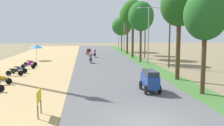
% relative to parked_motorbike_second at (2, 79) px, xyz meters
% --- Properties ---
extents(ground_plane, '(180.00, 180.00, 0.00)m').
position_rel_parked_motorbike_second_xyz_m(ground_plane, '(10.43, -10.72, -0.55)').
color(ground_plane, '#7A6B4C').
extents(road_strip, '(9.00, 140.00, 0.08)m').
position_rel_parked_motorbike_second_xyz_m(road_strip, '(10.43, -10.72, -0.51)').
color(road_strip, '#565659').
rests_on(road_strip, ground).
extents(parked_motorbike_second, '(1.80, 0.54, 0.94)m').
position_rel_parked_motorbike_second_xyz_m(parked_motorbike_second, '(0.00, 0.00, 0.00)').
color(parked_motorbike_second, black).
rests_on(parked_motorbike_second, dirt_shoulder).
extents(parked_motorbike_third, '(1.80, 0.54, 0.94)m').
position_rel_parked_motorbike_second_xyz_m(parked_motorbike_third, '(-0.05, 4.49, 0.00)').
color(parked_motorbike_third, black).
rests_on(parked_motorbike_third, dirt_shoulder).
extents(parked_motorbike_fourth, '(1.80, 0.54, 0.94)m').
position_rel_parked_motorbike_second_xyz_m(parked_motorbike_fourth, '(0.03, 6.08, 0.00)').
color(parked_motorbike_fourth, black).
rests_on(parked_motorbike_fourth, dirt_shoulder).
extents(parked_motorbike_fifth, '(1.80, 0.54, 0.94)m').
position_rel_parked_motorbike_second_xyz_m(parked_motorbike_fifth, '(0.28, 9.68, 0.00)').
color(parked_motorbike_fifth, black).
rests_on(parked_motorbike_fifth, dirt_shoulder).
extents(parked_motorbike_sixth, '(1.80, 0.54, 0.94)m').
position_rel_parked_motorbike_second_xyz_m(parked_motorbike_sixth, '(0.10, 12.01, 0.00)').
color(parked_motorbike_sixth, black).
rests_on(parked_motorbike_sixth, dirt_shoulder).
extents(street_signboard, '(0.06, 1.30, 1.50)m').
position_rel_parked_motorbike_second_xyz_m(street_signboard, '(4.76, -9.08, 0.55)').
color(street_signboard, '#262628').
rests_on(street_signboard, dirt_shoulder).
extents(vendor_umbrella, '(2.20, 2.20, 2.52)m').
position_rel_parked_motorbike_second_xyz_m(vendor_umbrella, '(-0.38, 19.20, 1.75)').
color(vendor_umbrella, '#99999E').
rests_on(vendor_umbrella, dirt_shoulder).
extents(median_tree_nearest, '(3.17, 3.17, 7.71)m').
position_rel_parked_motorbike_second_xyz_m(median_tree_nearest, '(16.11, -5.14, 5.32)').
color(median_tree_nearest, '#4C351E').
rests_on(median_tree_nearest, median_strip).
extents(median_tree_second, '(3.61, 3.61, 9.01)m').
position_rel_parked_motorbike_second_xyz_m(median_tree_second, '(16.32, 0.65, 6.49)').
color(median_tree_second, '#4C351E').
rests_on(median_tree_second, median_strip).
extents(median_tree_third, '(3.85, 3.85, 9.13)m').
position_rel_parked_motorbike_second_xyz_m(median_tree_third, '(15.86, 15.04, 6.39)').
color(median_tree_third, '#4C351E').
rests_on(median_tree_third, median_strip).
extents(median_tree_fourth, '(4.32, 4.32, 10.20)m').
position_rel_parked_motorbike_second_xyz_m(median_tree_fourth, '(15.96, 21.99, 7.25)').
color(median_tree_fourth, '#4C351E').
rests_on(median_tree_fourth, median_strip).
extents(median_tree_fifth, '(3.23, 3.23, 10.01)m').
position_rel_parked_motorbike_second_xyz_m(median_tree_fifth, '(16.22, 29.25, 7.45)').
color(median_tree_fifth, '#4C351E').
rests_on(median_tree_fifth, median_strip).
extents(median_tree_sixth, '(4.66, 4.66, 8.05)m').
position_rel_parked_motorbike_second_xyz_m(median_tree_sixth, '(16.13, 36.65, 5.36)').
color(median_tree_sixth, '#4C351E').
rests_on(median_tree_sixth, median_strip).
extents(streetlamp_near, '(3.16, 0.20, 8.07)m').
position_rel_parked_motorbike_second_xyz_m(streetlamp_near, '(16.23, 11.87, 4.14)').
color(streetlamp_near, gray).
rests_on(streetlamp_near, median_strip).
extents(streetlamp_mid, '(3.16, 0.20, 8.38)m').
position_rel_parked_motorbike_second_xyz_m(streetlamp_mid, '(16.23, 33.41, 4.30)').
color(streetlamp_mid, gray).
rests_on(streetlamp_mid, median_strip).
extents(streetlamp_far, '(3.16, 0.20, 7.87)m').
position_rel_parked_motorbike_second_xyz_m(streetlamp_far, '(16.23, 42.53, 4.04)').
color(streetlamp_far, gray).
rests_on(streetlamp_far, median_strip).
extents(utility_pole_near, '(1.80, 0.20, 8.61)m').
position_rel_parked_motorbike_second_xyz_m(utility_pole_near, '(18.11, 21.58, 3.94)').
color(utility_pole_near, brown).
rests_on(utility_pole_near, ground).
extents(utility_pole_far, '(1.80, 0.20, 9.12)m').
position_rel_parked_motorbike_second_xyz_m(utility_pole_far, '(18.29, 8.98, 4.20)').
color(utility_pole_far, brown).
rests_on(utility_pole_far, ground).
extents(car_van_blue, '(1.19, 2.41, 1.67)m').
position_rel_parked_motorbike_second_xyz_m(car_van_blue, '(12.31, -4.14, 0.47)').
color(car_van_blue, navy).
rests_on(car_van_blue, road_strip).
extents(car_hatchback_red, '(1.04, 2.00, 1.23)m').
position_rel_parked_motorbike_second_xyz_m(car_hatchback_red, '(8.24, 27.51, 0.19)').
color(car_hatchback_red, red).
rests_on(car_hatchback_red, road_strip).
extents(motorbike_foreground_rider, '(0.54, 1.80, 1.66)m').
position_rel_parked_motorbike_second_xyz_m(motorbike_foreground_rider, '(8.24, 14.28, 0.30)').
color(motorbike_foreground_rider, black).
rests_on(motorbike_foreground_rider, road_strip).
extents(motorbike_ahead_second, '(0.54, 1.80, 1.66)m').
position_rel_parked_motorbike_second_xyz_m(motorbike_ahead_second, '(9.21, 22.62, 0.30)').
color(motorbike_ahead_second, black).
rests_on(motorbike_ahead_second, road_strip).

